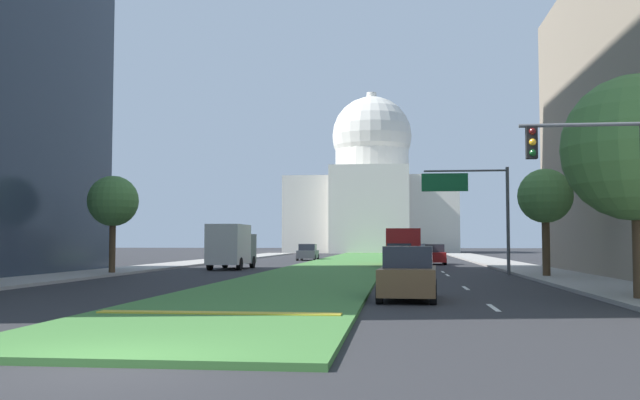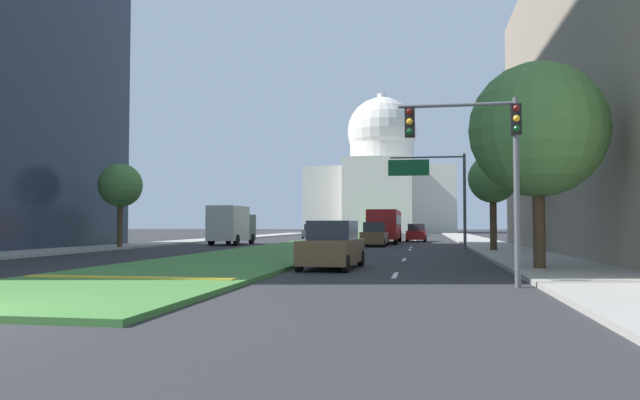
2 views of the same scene
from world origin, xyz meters
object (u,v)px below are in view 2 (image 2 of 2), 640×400
Objects in this scene: sedan_very_far at (416,231)px; sedan_lead_stopped at (332,246)px; traffic_light_near_right at (484,149)px; overhead_guide_sign at (436,181)px; capitol_building at (382,182)px; sedan_distant at (417,233)px; sedan_far_horizon at (313,232)px; street_tree_right_mid at (493,180)px; street_tree_left_mid at (120,186)px; city_bus at (385,224)px; sedan_midblock at (375,235)px; box_truck_delivery at (232,225)px; street_tree_right_near at (538,130)px.

sedan_lead_stopped is at bearing -91.98° from sedan_very_far.
overhead_guide_sign is at bearing 92.01° from traffic_light_near_right.
capitol_building is 6.28× the size of sedan_distant.
capitol_building is 6.34× the size of sedan_very_far.
sedan_far_horizon is at bearing 138.40° from sedan_distant.
street_tree_right_mid is (12.70, -85.21, -6.01)m from capitol_building.
street_tree_left_mid is at bearing -133.26° from sedan_distant.
overhead_guide_sign is 33.16m from sedan_far_horizon.
traffic_light_near_right is 0.47× the size of city_bus.
traffic_light_near_right is 24.50m from overhead_guide_sign.
capitol_building is at bearing 93.55° from sedan_midblock.
sedan_midblock is 0.93× the size of sedan_distant.
sedan_very_far is 33.35m from city_bus.
sedan_distant is at bearing -82.95° from capitol_building.
sedan_midblock is at bearing -102.60° from sedan_distant.
sedan_lead_stopped is 0.98× the size of sedan_far_horizon.
sedan_lead_stopped is (17.37, -15.73, -3.53)m from street_tree_left_mid.
sedan_midblock is 12.17m from box_truck_delivery.
street_tree_right_near is 32.38m from box_truck_delivery.
sedan_distant is (2.75, 37.12, -0.04)m from sedan_lead_stopped.
city_bus is (0.28, 8.38, 0.91)m from sedan_midblock.
sedan_far_horizon is 0.70× the size of box_truck_delivery.
traffic_light_near_right reaches higher than sedan_lead_stopped.
overhead_guide_sign is 7.78m from sedan_midblock.
sedan_lead_stopped is at bearing -117.36° from street_tree_right_mid.
street_tree_left_mid is at bearing -98.33° from capitol_building.
traffic_light_near_right is 38.28m from city_bus.
city_bus is at bearing 88.08° from sedan_midblock.
city_bus is (-5.18, 37.88, -2.03)m from traffic_light_near_right.
sedan_distant is at bearing 94.80° from overhead_guide_sign.
sedan_midblock is 0.39× the size of city_bus.
traffic_light_near_right is at bearing -84.50° from capitol_building.
street_tree_right_near is 1.78× the size of sedan_midblock.
street_tree_right_near is at bearing -71.65° from sedan_midblock.
sedan_far_horizon is (-14.11, 29.76, -3.83)m from overhead_guide_sign.
capitol_building reaches higher than city_bus.
box_truck_delivery is (5.04, 9.27, -2.71)m from street_tree_left_mid.
traffic_light_near_right is 30.14m from sedan_midblock.
overhead_guide_sign is 1.02× the size of box_truck_delivery.
sedan_very_far is (7.28, -34.87, -9.67)m from capitol_building.
sedan_distant is at bearing 38.75° from box_truck_delivery.
sedan_very_far is at bearing -78.21° from capitol_building.
sedan_lead_stopped is 0.95× the size of sedan_distant.
box_truck_delivery is (-2.54, -23.26, 0.87)m from sedan_far_horizon.
sedan_lead_stopped is (-5.18, 5.97, -2.93)m from traffic_light_near_right.
overhead_guide_sign is at bearing -87.46° from sedan_very_far.
street_tree_left_mid is at bearing -137.04° from city_bus.
sedan_midblock is at bearing 100.49° from traffic_light_near_right.
sedan_distant is 16.78m from sedan_far_horizon.
capitol_building is 2.64× the size of city_bus.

